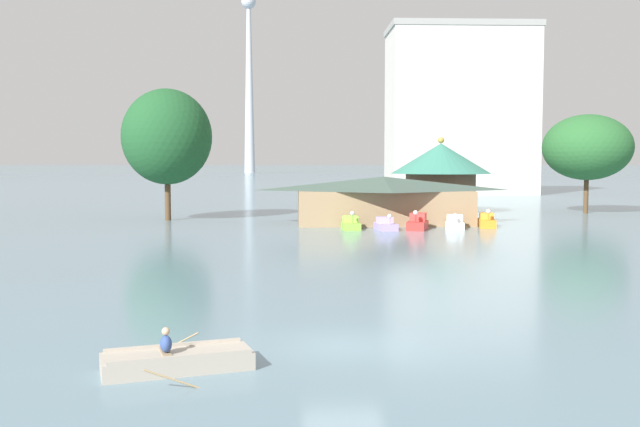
{
  "coord_description": "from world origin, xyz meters",
  "views": [
    {
      "loc": [
        -1.54,
        -21.82,
        5.68
      ],
      "look_at": [
        0.11,
        20.98,
        2.56
      ],
      "focal_mm": 40.61,
      "sensor_mm": 36.0,
      "label": 1
    }
  ],
  "objects_px": {
    "pedal_boat_orange": "(487,221)",
    "shoreline_tree_right": "(587,147)",
    "shoreline_tree_tall_left": "(167,137)",
    "rowboat_with_rower": "(177,361)",
    "pedal_boat_lime": "(351,224)",
    "boathouse": "(383,199)",
    "pedal_boat_red": "(418,223)",
    "distant_broadcast_tower": "(249,35)",
    "pedal_boat_lavender": "(386,225)",
    "background_building_block": "(460,111)",
    "pedal_boat_white": "(455,223)",
    "green_roof_pavilion": "(441,172)"
  },
  "relations": [
    {
      "from": "boathouse",
      "to": "shoreline_tree_right",
      "type": "bearing_deg",
      "value": 26.53
    },
    {
      "from": "rowboat_with_rower",
      "to": "pedal_boat_lime",
      "type": "bearing_deg",
      "value": 61.37
    },
    {
      "from": "pedal_boat_red",
      "to": "pedal_boat_white",
      "type": "relative_size",
      "value": 1.3
    },
    {
      "from": "pedal_boat_lime",
      "to": "distant_broadcast_tower",
      "type": "distance_m",
      "value": 290.43
    },
    {
      "from": "pedal_boat_lime",
      "to": "pedal_boat_orange",
      "type": "height_order",
      "value": "pedal_boat_orange"
    },
    {
      "from": "pedal_boat_lavender",
      "to": "green_roof_pavilion",
      "type": "bearing_deg",
      "value": 147.43
    },
    {
      "from": "green_roof_pavilion",
      "to": "background_building_block",
      "type": "distance_m",
      "value": 46.87
    },
    {
      "from": "rowboat_with_rower",
      "to": "green_roof_pavilion",
      "type": "distance_m",
      "value": 63.0
    },
    {
      "from": "rowboat_with_rower",
      "to": "pedal_boat_lime",
      "type": "distance_m",
      "value": 40.93
    },
    {
      "from": "pedal_boat_orange",
      "to": "shoreline_tree_right",
      "type": "xyz_separation_m",
      "value": [
        15.2,
        16.06,
        6.63
      ]
    },
    {
      "from": "pedal_boat_orange",
      "to": "shoreline_tree_tall_left",
      "type": "bearing_deg",
      "value": -96.29
    },
    {
      "from": "background_building_block",
      "to": "rowboat_with_rower",
      "type": "bearing_deg",
      "value": -107.02
    },
    {
      "from": "pedal_boat_lavender",
      "to": "background_building_block",
      "type": "height_order",
      "value": "background_building_block"
    },
    {
      "from": "pedal_boat_lime",
      "to": "pedal_boat_white",
      "type": "bearing_deg",
      "value": 89.51
    },
    {
      "from": "pedal_boat_lavender",
      "to": "background_building_block",
      "type": "bearing_deg",
      "value": 152.63
    },
    {
      "from": "rowboat_with_rower",
      "to": "distant_broadcast_tower",
      "type": "relative_size",
      "value": 0.03
    },
    {
      "from": "pedal_boat_lime",
      "to": "pedal_boat_red",
      "type": "distance_m",
      "value": 5.54
    },
    {
      "from": "pedal_boat_lavender",
      "to": "pedal_boat_white",
      "type": "height_order",
      "value": "pedal_boat_lavender"
    },
    {
      "from": "pedal_boat_orange",
      "to": "background_building_block",
      "type": "height_order",
      "value": "background_building_block"
    },
    {
      "from": "pedal_boat_white",
      "to": "shoreline_tree_right",
      "type": "relative_size",
      "value": 0.23
    },
    {
      "from": "pedal_boat_orange",
      "to": "pedal_boat_lavender",
      "type": "bearing_deg",
      "value": -66.71
    },
    {
      "from": "pedal_boat_lime",
      "to": "shoreline_tree_right",
      "type": "bearing_deg",
      "value": 121.2
    },
    {
      "from": "pedal_boat_lime",
      "to": "pedal_boat_red",
      "type": "xyz_separation_m",
      "value": [
        5.53,
        -0.29,
        0.1
      ]
    },
    {
      "from": "rowboat_with_rower",
      "to": "pedal_boat_lime",
      "type": "xyz_separation_m",
      "value": [
        7.99,
        40.14,
        0.19
      ]
    },
    {
      "from": "pedal_boat_white",
      "to": "distant_broadcast_tower",
      "type": "relative_size",
      "value": 0.02
    },
    {
      "from": "shoreline_tree_right",
      "to": "distant_broadcast_tower",
      "type": "bearing_deg",
      "value": 101.07
    },
    {
      "from": "boathouse",
      "to": "shoreline_tree_tall_left",
      "type": "xyz_separation_m",
      "value": [
        -20.13,
        4.19,
        5.73
      ]
    },
    {
      "from": "pedal_boat_white",
      "to": "pedal_boat_orange",
      "type": "height_order",
      "value": "pedal_boat_orange"
    },
    {
      "from": "pedal_boat_lime",
      "to": "rowboat_with_rower",
      "type": "bearing_deg",
      "value": -13.07
    },
    {
      "from": "shoreline_tree_right",
      "to": "background_building_block",
      "type": "relative_size",
      "value": 0.38
    },
    {
      "from": "rowboat_with_rower",
      "to": "boathouse",
      "type": "xyz_separation_m",
      "value": [
        11.38,
        45.9,
        1.97
      ]
    },
    {
      "from": "shoreline_tree_tall_left",
      "to": "background_building_block",
      "type": "xyz_separation_m",
      "value": [
        40.57,
        53.82,
        6.3
      ]
    },
    {
      "from": "background_building_block",
      "to": "pedal_boat_orange",
      "type": "bearing_deg",
      "value": -100.92
    },
    {
      "from": "boathouse",
      "to": "pedal_boat_white",
      "type": "bearing_deg",
      "value": -46.09
    },
    {
      "from": "pedal_boat_white",
      "to": "boathouse",
      "type": "bearing_deg",
      "value": -124.96
    },
    {
      "from": "pedal_boat_lime",
      "to": "shoreline_tree_tall_left",
      "type": "height_order",
      "value": "shoreline_tree_tall_left"
    },
    {
      "from": "green_roof_pavilion",
      "to": "boathouse",
      "type": "bearing_deg",
      "value": -120.38
    },
    {
      "from": "rowboat_with_rower",
      "to": "pedal_boat_orange",
      "type": "bearing_deg",
      "value": 47.19
    },
    {
      "from": "pedal_boat_white",
      "to": "shoreline_tree_tall_left",
      "type": "relative_size",
      "value": 0.2
    },
    {
      "from": "green_roof_pavilion",
      "to": "distant_broadcast_tower",
      "type": "relative_size",
      "value": 0.07
    },
    {
      "from": "pedal_boat_lavender",
      "to": "shoreline_tree_right",
      "type": "relative_size",
      "value": 0.26
    },
    {
      "from": "pedal_boat_red",
      "to": "background_building_block",
      "type": "xyz_separation_m",
      "value": [
        18.3,
        64.06,
        13.72
      ]
    },
    {
      "from": "pedal_boat_white",
      "to": "green_roof_pavilion",
      "type": "xyz_separation_m",
      "value": [
        2.78,
        19.41,
        4.01
      ]
    },
    {
      "from": "distant_broadcast_tower",
      "to": "pedal_boat_red",
      "type": "bearing_deg",
      "value": -83.88
    },
    {
      "from": "pedal_boat_red",
      "to": "boathouse",
      "type": "xyz_separation_m",
      "value": [
        -2.14,
        6.04,
        1.68
      ]
    },
    {
      "from": "pedal_boat_lavender",
      "to": "pedal_boat_lime",
      "type": "bearing_deg",
      "value": -111.29
    },
    {
      "from": "rowboat_with_rower",
      "to": "background_building_block",
      "type": "distance_m",
      "value": 109.57
    },
    {
      "from": "pedal_boat_red",
      "to": "green_roof_pavilion",
      "type": "distance_m",
      "value": 21.15
    },
    {
      "from": "pedal_boat_white",
      "to": "shoreline_tree_tall_left",
      "type": "height_order",
      "value": "shoreline_tree_tall_left"
    },
    {
      "from": "distant_broadcast_tower",
      "to": "shoreline_tree_tall_left",
      "type": "bearing_deg",
      "value": -88.31
    }
  ]
}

